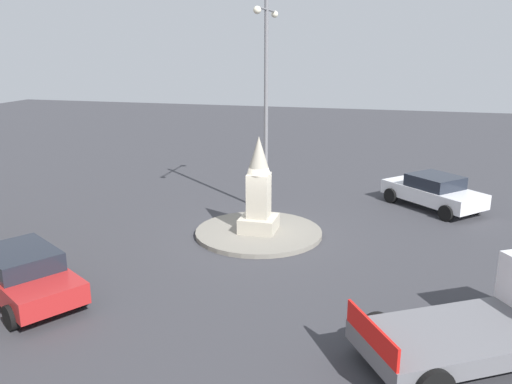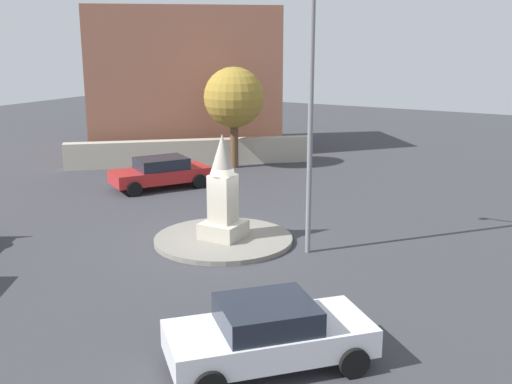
{
  "view_description": "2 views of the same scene",
  "coord_description": "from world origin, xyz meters",
  "px_view_note": "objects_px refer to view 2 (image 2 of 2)",
  "views": [
    {
      "loc": [
        -17.55,
        -4.46,
        6.67
      ],
      "look_at": [
        -0.86,
        -0.12,
        1.85
      ],
      "focal_mm": 37.25,
      "sensor_mm": 36.0,
      "label": 1
    },
    {
      "loc": [
        10.4,
        -16.55,
        6.67
      ],
      "look_at": [
        0.89,
        0.61,
        1.67
      ],
      "focal_mm": 43.6,
      "sensor_mm": 36.0,
      "label": 2
    }
  ],
  "objects_px": {
    "monument": "(223,194)",
    "corner_building": "(182,80)",
    "streetlamp": "(311,92)",
    "car_red_far_side": "(161,172)",
    "car_white_parked_left": "(269,333)",
    "tree_near_wall": "(234,98)"
  },
  "relations": [
    {
      "from": "streetlamp",
      "to": "corner_building",
      "type": "relative_size",
      "value": 0.79
    },
    {
      "from": "car_white_parked_left",
      "to": "tree_near_wall",
      "type": "bearing_deg",
      "value": 122.96
    },
    {
      "from": "streetlamp",
      "to": "car_white_parked_left",
      "type": "height_order",
      "value": "streetlamp"
    },
    {
      "from": "monument",
      "to": "car_white_parked_left",
      "type": "xyz_separation_m",
      "value": [
        5.01,
        -6.27,
        -0.91
      ]
    },
    {
      "from": "corner_building",
      "to": "streetlamp",
      "type": "bearing_deg",
      "value": -42.78
    },
    {
      "from": "monument",
      "to": "tree_near_wall",
      "type": "distance_m",
      "value": 12.0
    },
    {
      "from": "monument",
      "to": "car_white_parked_left",
      "type": "relative_size",
      "value": 0.8
    },
    {
      "from": "tree_near_wall",
      "to": "monument",
      "type": "bearing_deg",
      "value": -60.85
    },
    {
      "from": "monument",
      "to": "corner_building",
      "type": "bearing_deg",
      "value": 129.72
    },
    {
      "from": "car_red_far_side",
      "to": "tree_near_wall",
      "type": "distance_m",
      "value": 6.12
    },
    {
      "from": "streetlamp",
      "to": "tree_near_wall",
      "type": "distance_m",
      "value": 13.22
    },
    {
      "from": "streetlamp",
      "to": "car_red_far_side",
      "type": "height_order",
      "value": "streetlamp"
    },
    {
      "from": "car_red_far_side",
      "to": "monument",
      "type": "bearing_deg",
      "value": -37.92
    },
    {
      "from": "monument",
      "to": "tree_near_wall",
      "type": "height_order",
      "value": "tree_near_wall"
    },
    {
      "from": "car_white_parked_left",
      "to": "corner_building",
      "type": "height_order",
      "value": "corner_building"
    },
    {
      "from": "streetlamp",
      "to": "car_red_far_side",
      "type": "bearing_deg",
      "value": 153.86
    },
    {
      "from": "streetlamp",
      "to": "tree_near_wall",
      "type": "xyz_separation_m",
      "value": [
        -8.63,
        9.91,
        -1.45
      ]
    },
    {
      "from": "corner_building",
      "to": "tree_near_wall",
      "type": "xyz_separation_m",
      "value": [
        5.28,
        -2.95,
        -0.53
      ]
    },
    {
      "from": "car_white_parked_left",
      "to": "monument",
      "type": "bearing_deg",
      "value": 128.6
    },
    {
      "from": "car_red_far_side",
      "to": "corner_building",
      "type": "height_order",
      "value": "corner_building"
    },
    {
      "from": "monument",
      "to": "corner_building",
      "type": "distance_m",
      "value": 17.47
    },
    {
      "from": "car_red_far_side",
      "to": "car_white_parked_left",
      "type": "distance_m",
      "value": 15.98
    }
  ]
}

